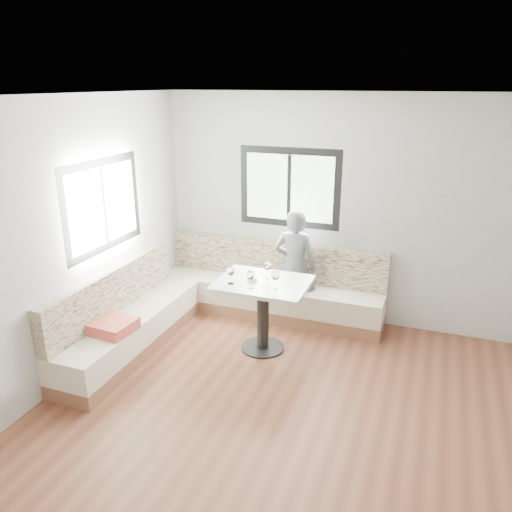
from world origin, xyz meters
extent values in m
cube|color=brown|center=(0.00, 0.00, 0.00)|extent=(5.00, 5.00, 0.01)
cube|color=white|center=(0.00, 0.00, 2.80)|extent=(5.00, 5.00, 0.01)
cube|color=#B7B7B2|center=(0.00, 2.50, 1.40)|extent=(5.00, 0.01, 2.80)
cube|color=#B7B7B2|center=(-2.50, 0.00, 1.40)|extent=(0.01, 5.00, 2.80)
cube|color=black|center=(-0.90, 2.49, 1.65)|extent=(1.30, 0.02, 1.00)
cube|color=black|center=(-2.49, 0.90, 1.65)|extent=(0.02, 1.30, 1.00)
cube|color=#8F5E45|center=(-1.05, 2.23, 0.08)|extent=(2.90, 0.55, 0.16)
cube|color=beige|center=(-1.05, 2.23, 0.30)|extent=(2.90, 0.55, 0.29)
cube|color=#F3E4BE|center=(-1.05, 2.43, 0.70)|extent=(2.90, 0.14, 0.50)
cube|color=#8F5E45|center=(-2.23, 0.82, 0.08)|extent=(0.55, 2.25, 0.16)
cube|color=beige|center=(-2.23, 0.82, 0.30)|extent=(0.55, 2.25, 0.29)
cube|color=#F3E4BE|center=(-2.43, 0.82, 0.70)|extent=(0.14, 2.25, 0.50)
cube|color=#D35647|center=(-2.14, 0.42, 0.51)|extent=(0.43, 0.43, 0.12)
cylinder|color=black|center=(-0.85, 1.37, 0.01)|extent=(0.49, 0.49, 0.02)
cylinder|color=black|center=(-0.85, 1.37, 0.39)|extent=(0.13, 0.13, 0.78)
cube|color=white|center=(-0.85, 1.37, 0.81)|extent=(1.01, 0.79, 0.04)
imported|color=#56595F|center=(-0.71, 2.19, 0.73)|extent=(0.54, 0.36, 1.47)
cylinder|color=white|center=(-0.97, 1.36, 0.85)|extent=(0.11, 0.11, 0.04)
sphere|color=black|center=(-0.95, 1.37, 0.86)|extent=(0.02, 0.02, 0.02)
sphere|color=black|center=(-0.98, 1.37, 0.86)|extent=(0.02, 0.02, 0.02)
sphere|color=black|center=(-0.97, 1.34, 0.86)|extent=(0.02, 0.02, 0.02)
cylinder|color=white|center=(-1.15, 1.20, 0.83)|extent=(0.07, 0.07, 0.01)
cylinder|color=white|center=(-1.15, 1.20, 0.88)|extent=(0.01, 0.01, 0.09)
ellipsoid|color=white|center=(-1.15, 1.20, 0.98)|extent=(0.09, 0.09, 0.11)
cylinder|color=#420413|center=(-1.15, 1.20, 0.95)|extent=(0.06, 0.06, 0.02)
cylinder|color=white|center=(-0.91, 1.16, 0.83)|extent=(0.07, 0.07, 0.01)
cylinder|color=white|center=(-0.91, 1.16, 0.88)|extent=(0.01, 0.01, 0.09)
ellipsoid|color=white|center=(-0.91, 1.16, 0.98)|extent=(0.09, 0.09, 0.11)
cylinder|color=#420413|center=(-0.91, 1.16, 0.95)|extent=(0.06, 0.06, 0.02)
cylinder|color=white|center=(-0.66, 1.24, 0.83)|extent=(0.07, 0.07, 0.01)
cylinder|color=white|center=(-0.66, 1.24, 0.88)|extent=(0.01, 0.01, 0.09)
ellipsoid|color=white|center=(-0.66, 1.24, 0.98)|extent=(0.09, 0.09, 0.11)
cylinder|color=#420413|center=(-0.66, 1.24, 0.95)|extent=(0.06, 0.06, 0.02)
cylinder|color=white|center=(-0.84, 1.49, 0.83)|extent=(0.07, 0.07, 0.01)
cylinder|color=white|center=(-0.84, 1.49, 0.88)|extent=(0.01, 0.01, 0.09)
ellipsoid|color=white|center=(-0.84, 1.49, 0.98)|extent=(0.09, 0.09, 0.11)
cylinder|color=#420413|center=(-0.84, 1.49, 0.95)|extent=(0.06, 0.06, 0.02)
camera|label=1|loc=(0.85, -3.40, 2.90)|focal=35.00mm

